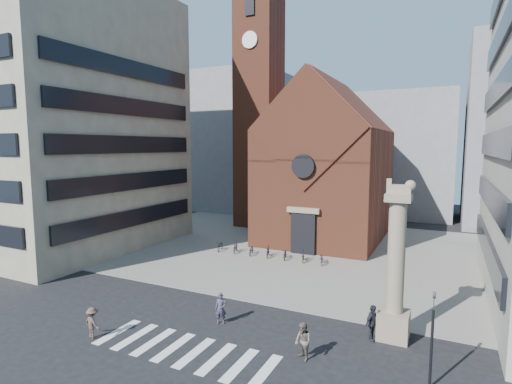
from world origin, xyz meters
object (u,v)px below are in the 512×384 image
(traffic_light, at_px, (432,337))
(pedestrian_1, at_px, (303,342))
(pedestrian_2, at_px, (372,323))
(pedestrian_0, at_px, (221,308))
(lion_column, at_px, (396,276))
(scooter_0, at_px, (220,246))

(traffic_light, distance_m, pedestrian_1, 5.83)
(pedestrian_1, xyz_separation_m, pedestrian_2, (2.66, 3.52, 0.04))
(pedestrian_0, bearing_deg, lion_column, -6.04)
(traffic_light, relative_size, pedestrian_0, 2.33)
(traffic_light, xyz_separation_m, pedestrian_2, (-3.00, 3.26, -1.31))
(lion_column, distance_m, traffic_light, 4.62)
(pedestrian_0, height_order, pedestrian_1, pedestrian_1)
(pedestrian_0, distance_m, pedestrian_2, 8.52)
(traffic_light, bearing_deg, lion_column, 116.46)
(pedestrian_2, height_order, scooter_0, pedestrian_2)
(lion_column, xyz_separation_m, pedestrian_2, (-1.01, -0.74, -2.48))
(pedestrian_1, relative_size, pedestrian_2, 0.96)
(traffic_light, relative_size, pedestrian_1, 2.29)
(pedestrian_0, xyz_separation_m, pedestrian_1, (5.66, -1.71, 0.02))
(lion_column, height_order, scooter_0, lion_column)
(lion_column, bearing_deg, pedestrian_2, -143.87)
(pedestrian_1, bearing_deg, pedestrian_0, -158.26)
(pedestrian_1, bearing_deg, lion_column, 87.81)
(lion_column, xyz_separation_m, pedestrian_1, (-3.67, -4.26, -2.52))
(lion_column, height_order, pedestrian_0, lion_column)
(pedestrian_0, bearing_deg, scooter_0, 99.90)
(traffic_light, bearing_deg, pedestrian_0, 172.67)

